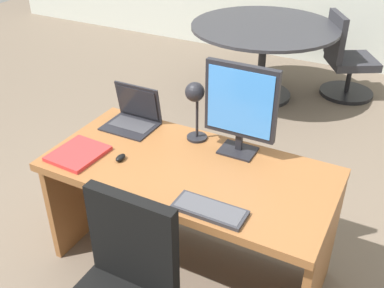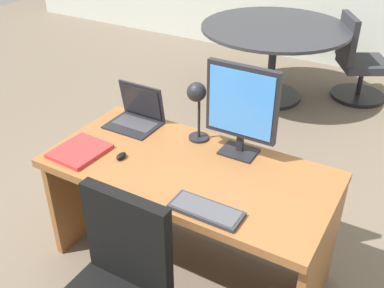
# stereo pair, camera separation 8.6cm
# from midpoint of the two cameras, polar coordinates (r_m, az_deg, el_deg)

# --- Properties ---
(ground) EXTENTS (12.00, 12.00, 0.00)m
(ground) POSITION_cam_midpoint_polar(r_m,az_deg,el_deg) (3.99, 9.16, -0.73)
(ground) COLOR #6B5B4C
(desk) EXTENTS (1.56, 0.76, 0.74)m
(desk) POSITION_cam_midpoint_polar(r_m,az_deg,el_deg) (2.58, -0.92, -6.01)
(desk) COLOR brown
(desk) RESTS_ON ground
(monitor) EXTENTS (0.41, 0.16, 0.52)m
(monitor) POSITION_cam_midpoint_polar(r_m,az_deg,el_deg) (2.41, 5.14, 4.96)
(monitor) COLOR black
(monitor) RESTS_ON desk
(laptop) EXTENTS (0.31, 0.26, 0.24)m
(laptop) POSITION_cam_midpoint_polar(r_m,az_deg,el_deg) (2.83, -8.11, 3.95)
(laptop) COLOR black
(laptop) RESTS_ON desk
(keyboard) EXTENTS (0.35, 0.14, 0.02)m
(keyboard) POSITION_cam_midpoint_polar(r_m,az_deg,el_deg) (2.12, 1.09, -8.33)
(keyboard) COLOR #2D2D33
(keyboard) RESTS_ON desk
(mouse) EXTENTS (0.04, 0.07, 0.03)m
(mouse) POSITION_cam_midpoint_polar(r_m,az_deg,el_deg) (2.51, -9.98, -1.72)
(mouse) COLOR black
(mouse) RESTS_ON desk
(desk_lamp) EXTENTS (0.12, 0.14, 0.37)m
(desk_lamp) POSITION_cam_midpoint_polar(r_m,az_deg,el_deg) (2.53, -0.57, 5.65)
(desk_lamp) COLOR black
(desk_lamp) RESTS_ON desk
(book) EXTENTS (0.27, 0.30, 0.02)m
(book) POSITION_cam_midpoint_polar(r_m,az_deg,el_deg) (2.60, -15.11, -1.18)
(book) COLOR red
(book) RESTS_ON desk
(meeting_table) EXTENTS (1.47, 1.47, 0.77)m
(meeting_table) POSITION_cam_midpoint_polar(r_m,az_deg,el_deg) (4.72, 8.49, 12.50)
(meeting_table) COLOR black
(meeting_table) RESTS_ON ground
(meeting_chair_near) EXTENTS (0.64, 0.63, 0.88)m
(meeting_chair_near) POSITION_cam_midpoint_polar(r_m,az_deg,el_deg) (5.05, 18.36, 9.53)
(meeting_chair_near) COLOR black
(meeting_chair_near) RESTS_ON ground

